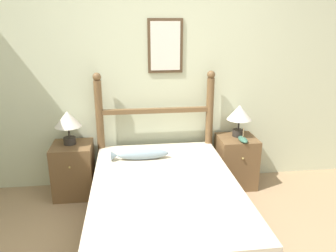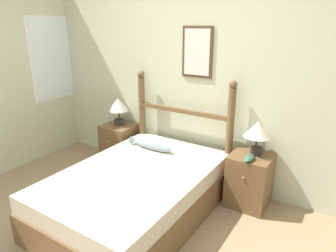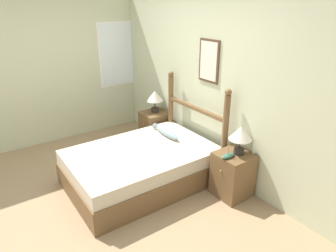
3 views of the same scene
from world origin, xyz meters
TOP-DOWN VIEW (x-y plane):
  - ground_plane at (0.00, 0.00)m, footprint 16.00×16.00m
  - wall_back at (0.00, 1.73)m, footprint 6.40×0.08m
  - wall_left at (-2.13, 0.02)m, footprint 0.08×6.40m
  - bed at (-0.03, 0.66)m, footprint 1.31×1.93m
  - headboard at (-0.03, 1.59)m, footprint 1.31×0.09m
  - nightstand_left at (-0.95, 1.46)m, footprint 0.42×0.44m
  - nightstand_right at (0.88, 1.46)m, footprint 0.42×0.44m
  - table_lamp_left at (-0.96, 1.49)m, footprint 0.28×0.28m
  - table_lamp_right at (0.90, 1.51)m, footprint 0.28×0.28m
  - model_boat at (0.90, 1.33)m, footprint 0.08×0.20m
  - fish_pillow at (-0.23, 1.20)m, footprint 0.58×0.11m

SIDE VIEW (x-z plane):
  - ground_plane at x=0.00m, z-range 0.00..0.00m
  - bed at x=-0.03m, z-range 0.00..0.49m
  - nightstand_left at x=-0.95m, z-range 0.00..0.58m
  - nightstand_right at x=0.88m, z-range 0.00..0.58m
  - fish_pillow at x=-0.23m, z-range 0.49..0.60m
  - model_boat at x=0.90m, z-range 0.53..0.69m
  - headboard at x=-0.03m, z-range 0.04..1.37m
  - table_lamp_left at x=-0.96m, z-range 0.66..1.02m
  - table_lamp_right at x=0.90m, z-range 0.66..1.02m
  - wall_back at x=0.00m, z-range 0.00..2.55m
  - wall_left at x=-2.13m, z-range 0.00..2.55m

